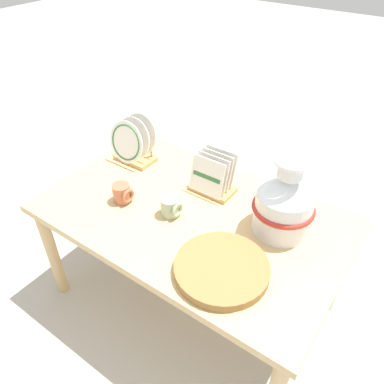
{
  "coord_description": "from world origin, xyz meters",
  "views": [
    {
      "loc": [
        0.7,
        -1.0,
        1.65
      ],
      "look_at": [
        0.0,
        0.0,
        0.7
      ],
      "focal_mm": 35.0,
      "sensor_mm": 36.0,
      "label": 1
    }
  ],
  "objects": [
    {
      "name": "ground_plane",
      "position": [
        0.0,
        0.0,
        0.0
      ],
      "size": [
        14.0,
        14.0,
        0.0
      ],
      "primitive_type": "plane",
      "color": "#B2ADA3"
    },
    {
      "name": "display_table",
      "position": [
        0.0,
        0.0,
        0.53
      ],
      "size": [
        1.3,
        0.81,
        0.59
      ],
      "color": "tan",
      "rests_on": "ground_plane"
    },
    {
      "name": "ceramic_vase",
      "position": [
        0.35,
        0.12,
        0.74
      ],
      "size": [
        0.25,
        0.25,
        0.34
      ],
      "color": "silver",
      "rests_on": "display_table"
    },
    {
      "name": "dish_rack_round_plates",
      "position": [
        -0.48,
        0.16,
        0.69
      ],
      "size": [
        0.21,
        0.16,
        0.23
      ],
      "color": "tan",
      "rests_on": "display_table"
    },
    {
      "name": "dish_rack_square_plates",
      "position": [
        -0.01,
        0.18,
        0.66
      ],
      "size": [
        0.2,
        0.15,
        0.19
      ],
      "color": "tan",
      "rests_on": "display_table"
    },
    {
      "name": "wicker_charger_stack",
      "position": [
        0.28,
        -0.21,
        0.61
      ],
      "size": [
        0.35,
        0.35,
        0.04
      ],
      "color": "olive",
      "rests_on": "display_table"
    },
    {
      "name": "mug_sage_glaze",
      "position": [
        -0.06,
        -0.06,
        0.64
      ],
      "size": [
        0.09,
        0.08,
        0.08
      ],
      "color": "#9EB28E",
      "rests_on": "display_table"
    },
    {
      "name": "mug_terracotta_glaze",
      "position": [
        -0.3,
        -0.11,
        0.64
      ],
      "size": [
        0.09,
        0.08,
        0.08
      ],
      "color": "#B76647",
      "rests_on": "display_table"
    }
  ]
}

